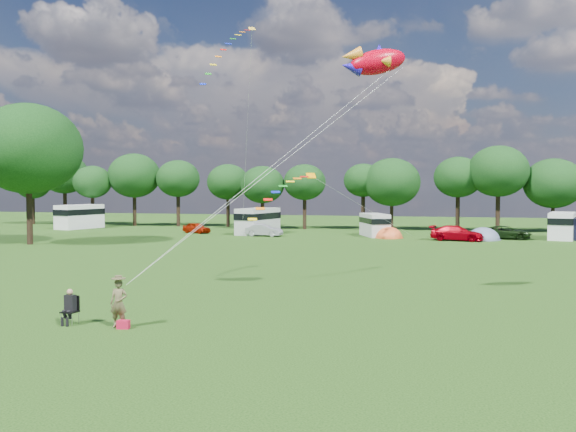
% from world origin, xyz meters
% --- Properties ---
extents(ground_plane, '(180.00, 180.00, 0.00)m').
position_xyz_m(ground_plane, '(0.00, 0.00, 0.00)').
color(ground_plane, black).
rests_on(ground_plane, ground).
extents(tree_line, '(102.98, 10.98, 10.27)m').
position_xyz_m(tree_line, '(5.30, 54.99, 6.35)').
color(tree_line, black).
rests_on(tree_line, ground).
extents(big_tree, '(10.00, 10.00, 13.28)m').
position_xyz_m(big_tree, '(-30.00, 28.00, 9.02)').
color(big_tree, black).
rests_on(big_tree, ground).
extents(car_a, '(3.96, 2.84, 1.23)m').
position_xyz_m(car_a, '(-19.95, 44.87, 0.61)').
color(car_a, '#9D1903').
rests_on(car_a, ground).
extents(car_b, '(3.83, 1.68, 1.32)m').
position_xyz_m(car_b, '(-11.06, 42.36, 0.66)').
color(car_b, gray).
rests_on(car_b, ground).
extents(car_c, '(5.38, 3.08, 1.52)m').
position_xyz_m(car_c, '(9.33, 41.61, 0.76)').
color(car_c, '#9E000C').
rests_on(car_c, ground).
extents(car_d, '(5.32, 2.90, 1.39)m').
position_xyz_m(car_d, '(14.32, 44.79, 0.69)').
color(car_d, black).
rests_on(car_d, ground).
extents(campervan_a, '(4.22, 6.72, 3.06)m').
position_xyz_m(campervan_a, '(-37.41, 48.51, 1.64)').
color(campervan_a, white).
rests_on(campervan_a, ground).
extents(campervan_b, '(4.09, 6.51, 2.96)m').
position_xyz_m(campervan_b, '(-12.57, 45.05, 1.59)').
color(campervan_b, '#B7B7B9').
rests_on(campervan_b, ground).
extents(campervan_c, '(3.92, 5.48, 2.47)m').
position_xyz_m(campervan_c, '(0.69, 45.22, 1.33)').
color(campervan_c, silver).
rests_on(campervan_c, ground).
extents(campervan_d, '(3.63, 6.03, 2.76)m').
position_xyz_m(campervan_d, '(19.95, 46.20, 1.48)').
color(campervan_d, white).
rests_on(campervan_d, ground).
extents(tent_orange, '(2.99, 3.27, 2.34)m').
position_xyz_m(tent_orange, '(2.40, 43.27, 0.02)').
color(tent_orange, orange).
rests_on(tent_orange, ground).
extents(tent_greyblue, '(3.44, 3.77, 2.56)m').
position_xyz_m(tent_greyblue, '(11.97, 43.26, 0.02)').
color(tent_greyblue, slate).
rests_on(tent_greyblue, ground).
extents(kite_flyer, '(0.75, 0.53, 1.93)m').
position_xyz_m(kite_flyer, '(-4.48, -2.00, 0.97)').
color(kite_flyer, brown).
rests_on(kite_flyer, ground).
extents(camp_chair, '(0.65, 0.64, 1.45)m').
position_xyz_m(camp_chair, '(-6.66, -1.94, 0.86)').
color(camp_chair, '#99999E').
rests_on(camp_chair, ground).
extents(kite_bag, '(0.52, 0.39, 0.33)m').
position_xyz_m(kite_bag, '(-4.19, -2.19, 0.17)').
color(kite_bag, '#BC1334').
rests_on(kite_bag, ground).
extents(fish_kite, '(3.36, 2.11, 1.77)m').
position_xyz_m(fish_kite, '(4.69, 5.59, 11.43)').
color(fish_kite, '#C40016').
rests_on(fish_kite, ground).
extents(streamer_kite_a, '(3.36, 5.52, 5.76)m').
position_xyz_m(streamer_kite_a, '(-9.74, 27.73, 17.54)').
color(streamer_kite_a, yellow).
rests_on(streamer_kite_a, ground).
extents(streamer_kite_c, '(3.16, 4.85, 2.79)m').
position_xyz_m(streamer_kite_c, '(-1.11, 12.61, 5.47)').
color(streamer_kite_c, '#FF9700').
rests_on(streamer_kite_c, ground).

